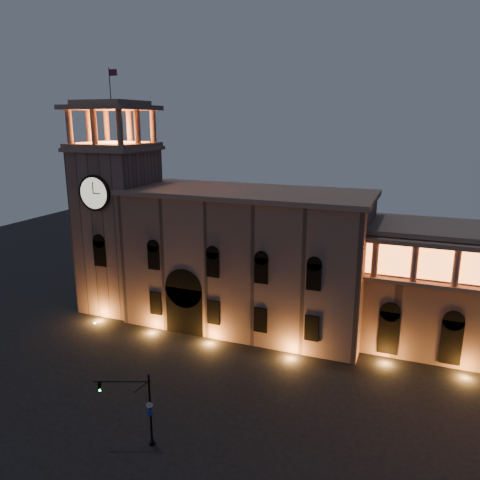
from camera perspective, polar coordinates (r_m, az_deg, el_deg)
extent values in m
plane|color=black|center=(44.64, -7.31, -21.24)|extent=(160.00, 160.00, 0.00)
cube|color=#7A5950|center=(59.76, 0.84, -2.55)|extent=(30.00, 12.00, 17.00)
cube|color=#886C5E|center=(57.81, 0.88, 5.82)|extent=(30.80, 12.80, 0.60)
cube|color=black|center=(59.34, -6.53, -8.42)|extent=(5.00, 1.40, 6.00)
cylinder|color=black|center=(58.25, -6.62, -5.70)|extent=(5.00, 1.40, 5.00)
cube|color=orange|center=(59.26, -6.62, -8.67)|extent=(4.20, 0.20, 5.00)
cube|color=#7A5950|center=(66.85, -14.48, 1.04)|extent=(9.00, 9.00, 22.00)
cube|color=#886C5E|center=(65.26, -15.10, 10.69)|extent=(9.80, 9.80, 0.50)
cylinder|color=black|center=(62.10, -17.33, 5.49)|extent=(4.60, 0.35, 4.60)
cylinder|color=beige|center=(61.99, -17.41, 5.47)|extent=(4.00, 0.12, 4.00)
cube|color=#886C5E|center=(65.24, -15.13, 11.13)|extent=(9.40, 9.40, 0.50)
cube|color=orange|center=(65.22, -15.15, 11.39)|extent=(6.80, 6.80, 0.15)
cylinder|color=#886C5E|center=(64.57, -20.10, 12.82)|extent=(0.76, 0.76, 4.20)
cylinder|color=#886C5E|center=(62.14, -17.39, 13.01)|extent=(0.76, 0.76, 4.20)
cylinder|color=#886C5E|center=(59.86, -14.46, 13.17)|extent=(0.76, 0.76, 4.20)
cylinder|color=#886C5E|center=(70.48, -15.95, 13.20)|extent=(0.76, 0.76, 4.20)
cylinder|color=#886C5E|center=(68.27, -13.33, 13.34)|extent=(0.76, 0.76, 4.20)
cylinder|color=#886C5E|center=(66.19, -10.55, 13.45)|extent=(0.76, 0.76, 4.20)
cylinder|color=#886C5E|center=(67.48, -17.93, 13.03)|extent=(0.76, 0.76, 4.20)
cylinder|color=#886C5E|center=(62.99, -12.41, 13.33)|extent=(0.76, 0.76, 4.20)
cube|color=#886C5E|center=(65.18, -15.41, 15.29)|extent=(9.80, 9.80, 0.60)
cube|color=#886C5E|center=(65.20, -15.45, 15.82)|extent=(7.50, 7.50, 0.60)
cylinder|color=black|center=(65.31, -15.59, 17.83)|extent=(0.10, 0.10, 4.00)
plane|color=maroon|center=(65.07, -15.23, 19.11)|extent=(1.20, 0.00, 1.20)
cylinder|color=#886C5E|center=(52.23, 16.13, -2.22)|extent=(0.70, 0.70, 4.00)
cylinder|color=#886C5E|center=(52.07, 20.50, -2.63)|extent=(0.70, 0.70, 4.00)
cylinder|color=#886C5E|center=(52.22, 24.88, -3.02)|extent=(0.70, 0.70, 4.00)
cylinder|color=black|center=(40.89, -10.86, -19.80)|extent=(0.18, 0.18, 6.24)
cylinder|color=black|center=(42.63, -10.65, -23.13)|extent=(0.50, 0.50, 0.27)
sphere|color=black|center=(39.19, -11.08, -15.91)|extent=(0.25, 0.25, 0.25)
cylinder|color=black|center=(39.93, -14.32, -16.38)|extent=(4.19, 1.72, 0.11)
cube|color=black|center=(40.59, -16.69, -16.74)|extent=(0.34, 0.33, 0.76)
cylinder|color=#0CE53F|center=(40.60, -16.73, -17.15)|extent=(0.18, 0.12, 0.16)
cylinder|color=silver|center=(40.45, -11.00, -19.16)|extent=(0.51, 0.23, 0.53)
cylinder|color=navy|center=(40.84, -10.95, -20.00)|extent=(0.51, 0.23, 0.53)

